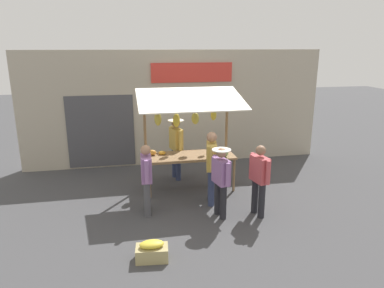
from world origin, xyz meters
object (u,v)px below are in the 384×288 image
market_stall (189,129)px  shopper_in_grey_tee (146,175)px  shopper_with_ponytail (259,176)px  vendor_with_sunhat (176,144)px  produce_crate_near (152,251)px  shopper_in_striped_shirt (221,177)px  shopper_with_shopping_bag (211,163)px

market_stall → shopper_in_grey_tee: (1.14, 1.24, -0.66)m
shopper_with_ponytail → shopper_in_grey_tee: shopper_with_ponytail is taller
vendor_with_sunhat → shopper_with_ponytail: bearing=16.6°
produce_crate_near → vendor_with_sunhat: bearing=-105.0°
shopper_in_striped_shirt → shopper_with_ponytail: shopper_with_ponytail is taller
shopper_in_grey_tee → produce_crate_near: (0.06, 1.75, -0.72)m
shopper_with_shopping_bag → produce_crate_near: size_ratio=2.94×
shopper_with_ponytail → produce_crate_near: 2.76m
vendor_with_sunhat → shopper_with_shopping_bag: (-0.54, 1.71, -0.00)m
market_stall → vendor_with_sunhat: bearing=-74.0°
vendor_with_sunhat → produce_crate_near: 3.92m
shopper_in_grey_tee → shopper_with_ponytail: bearing=-100.8°
shopper_with_ponytail → produce_crate_near: bearing=105.1°
vendor_with_sunhat → produce_crate_near: (0.99, 3.70, -0.82)m
shopper_with_shopping_bag → shopper_in_striped_shirt: bearing=-164.8°
shopper_in_grey_tee → produce_crate_near: shopper_in_grey_tee is taller
shopper_in_striped_shirt → shopper_in_grey_tee: shopper_in_grey_tee is taller
shopper_in_striped_shirt → shopper_with_ponytail: 0.81m
vendor_with_sunhat → shopper_in_grey_tee: 2.17m
market_stall → vendor_with_sunhat: market_stall is taller
market_stall → shopper_in_grey_tee: bearing=47.3°
market_stall → produce_crate_near: (1.20, 2.99, -1.38)m
market_stall → shopper_in_striped_shirt: (-0.36, 1.67, -0.66)m
shopper_with_ponytail → shopper_in_grey_tee: size_ratio=1.01×
vendor_with_sunhat → shopper_with_shopping_bag: size_ratio=0.98×
shopper_with_shopping_bag → shopper_in_grey_tee: bearing=112.0°
market_stall → vendor_with_sunhat: size_ratio=1.51×
vendor_with_sunhat → shopper_in_striped_shirt: bearing=1.0°
vendor_with_sunhat → shopper_in_grey_tee: size_ratio=1.08×
vendor_with_sunhat → shopper_with_shopping_bag: 1.79m
shopper_with_ponytail → shopper_with_shopping_bag: 1.14m
shopper_with_ponytail → shopper_with_shopping_bag: bearing=35.2°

